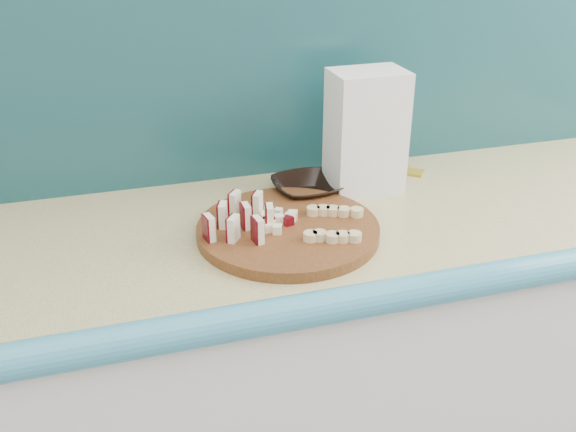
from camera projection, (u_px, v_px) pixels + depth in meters
The scene contains 9 objects.
kitchen_counter at pixel (274, 397), 1.52m from camera, with size 2.20×0.63×0.91m.
backsplash at pixel (237, 73), 1.45m from camera, with size 2.20×0.02×0.50m, color teal.
cutting_board at pixel (288, 230), 1.28m from camera, with size 0.36×0.36×0.02m, color #48240F.
apple_wedges at pixel (241, 217), 1.25m from camera, with size 0.15×0.16×0.05m.
apple_chunks at pixel (276, 220), 1.27m from camera, with size 0.06×0.06×0.02m.
banana_slices at pixel (333, 223), 1.26m from camera, with size 0.15×0.16×0.02m.
brown_bowl at pixel (307, 188), 1.45m from camera, with size 0.15×0.15×0.04m, color black.
flour_bag at pixel (366, 132), 1.43m from camera, with size 0.16×0.11×0.28m, color white.
banana_peel at pixel (361, 168), 1.59m from camera, with size 0.25×0.21×0.01m.
Camera 1 is at (-0.20, 0.37, 1.52)m, focal length 40.00 mm.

